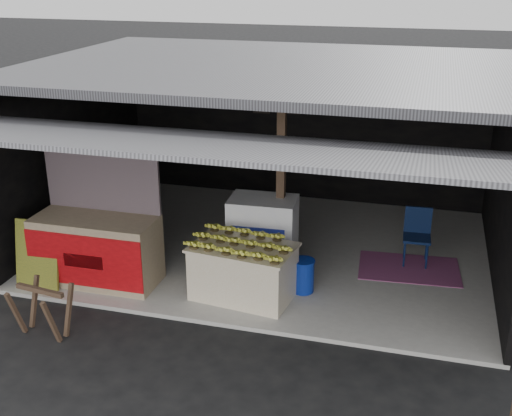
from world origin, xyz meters
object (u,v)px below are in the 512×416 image
(banana_table, at_px, (243,271))
(neighbor_stall, at_px, (97,246))
(plastic_chair, at_px, (417,231))
(white_crate, at_px, (263,233))
(sawhorse, at_px, (42,306))
(water_barrel, at_px, (303,277))

(banana_table, height_order, neighbor_stall, neighbor_stall)
(neighbor_stall, bearing_deg, plastic_chair, 22.61)
(white_crate, distance_m, sawhorse, 3.34)
(sawhorse, distance_m, plastic_chair, 5.53)
(white_crate, distance_m, neighbor_stall, 2.44)
(water_barrel, xyz_separation_m, plastic_chair, (1.49, 1.41, 0.28))
(water_barrel, bearing_deg, sawhorse, -147.16)
(neighbor_stall, bearing_deg, water_barrel, 8.64)
(white_crate, bearing_deg, sawhorse, -134.05)
(white_crate, xyz_separation_m, plastic_chair, (2.24, 0.79, -0.04))
(banana_table, xyz_separation_m, white_crate, (0.02, 0.99, 0.17))
(plastic_chair, bearing_deg, sawhorse, -145.78)
(sawhorse, height_order, water_barrel, sawhorse)
(white_crate, bearing_deg, water_barrel, -42.53)
(banana_table, distance_m, neighbor_stall, 2.17)
(sawhorse, distance_m, water_barrel, 3.50)
(white_crate, height_order, plastic_chair, white_crate)
(neighbor_stall, relative_size, sawhorse, 2.59)
(banana_table, height_order, white_crate, white_crate)
(white_crate, height_order, water_barrel, white_crate)
(banana_table, xyz_separation_m, sawhorse, (-2.17, -1.53, -0.02))
(neighbor_stall, bearing_deg, sawhorse, -90.58)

